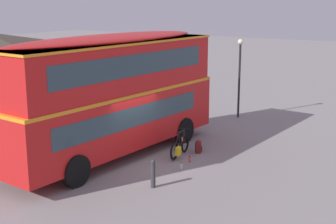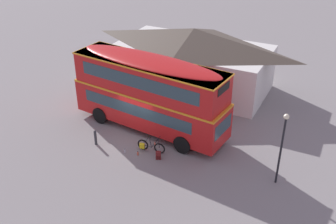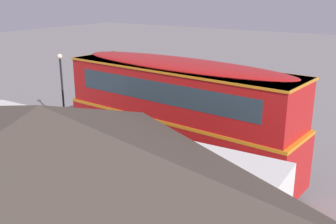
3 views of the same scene
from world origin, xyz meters
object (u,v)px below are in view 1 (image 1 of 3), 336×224
water_bottle_red_squeeze (189,159)px  kerb_bollard (153,173)px  backpack_on_ground (199,146)px  double_decker_bus (113,90)px  touring_bicycle (180,147)px  water_bottle_clear_plastic (181,166)px  street_lamp (240,69)px

water_bottle_red_squeeze → kerb_bollard: size_ratio=0.27×
backpack_on_ground → water_bottle_red_squeeze: backpack_on_ground is taller
double_decker_bus → water_bottle_red_squeeze: (0.92, -2.90, -2.52)m
touring_bicycle → water_bottle_clear_plastic: size_ratio=7.02×
double_decker_bus → water_bottle_clear_plastic: size_ratio=41.73×
touring_bicycle → street_lamp: street_lamp is taller
double_decker_bus → water_bottle_red_squeeze: size_ratio=38.82×
touring_bicycle → kerb_bollard: 3.37m
street_lamp → water_bottle_red_squeeze: bearing=-169.2°
water_bottle_red_squeeze → water_bottle_clear_plastic: water_bottle_red_squeeze is taller
kerb_bollard → street_lamp: bearing=9.2°
water_bottle_red_squeeze → double_decker_bus: bearing=107.6°
backpack_on_ground → kerb_bollard: bearing=-172.6°
water_bottle_red_squeeze → kerb_bollard: bearing=-175.0°
water_bottle_red_squeeze → street_lamp: (7.61, 1.45, 2.45)m
double_decker_bus → touring_bicycle: bearing=-59.1°
street_lamp → backpack_on_ground: bearing=-169.6°
touring_bicycle → backpack_on_ground: touring_bicycle is taller
double_decker_bus → touring_bicycle: size_ratio=5.94×
water_bottle_clear_plastic → double_decker_bus: bearing=91.9°
water_bottle_clear_plastic → backpack_on_ground: bearing=11.3°
touring_bicycle → kerb_bollard: bearing=-163.8°
backpack_on_ground → street_lamp: 6.91m
street_lamp → kerb_bollard: size_ratio=4.22×
water_bottle_clear_plastic → street_lamp: street_lamp is taller
street_lamp → water_bottle_clear_plastic: bearing=-169.4°
double_decker_bus → backpack_on_ground: double_decker_bus is taller
water_bottle_clear_plastic → street_lamp: size_ratio=0.06×
double_decker_bus → street_lamp: size_ratio=2.50×
touring_bicycle → street_lamp: size_ratio=0.42×
street_lamp → kerb_bollard: bearing=-170.8°
backpack_on_ground → kerb_bollard: kerb_bollard is taller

